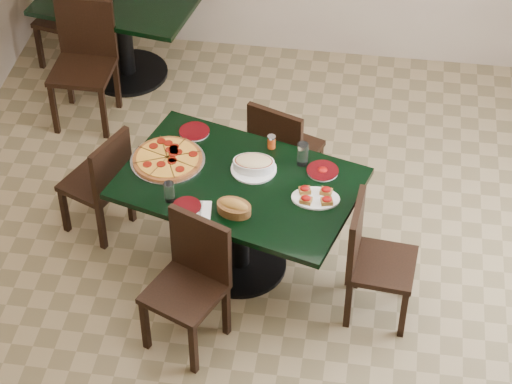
# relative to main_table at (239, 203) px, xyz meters

# --- Properties ---
(floor) EXTENTS (5.50, 5.50, 0.00)m
(floor) POSITION_rel_main_table_xyz_m (0.23, -0.12, -0.57)
(floor) COLOR olive
(floor) RESTS_ON ground
(room_shell) EXTENTS (5.50, 5.50, 5.50)m
(room_shell) POSITION_rel_main_table_xyz_m (1.25, 1.61, 0.60)
(room_shell) COLOR white
(room_shell) RESTS_ON floor
(main_table) EXTENTS (1.65, 1.30, 0.75)m
(main_table) POSITION_rel_main_table_xyz_m (0.00, 0.00, 0.00)
(main_table) COLOR black
(main_table) RESTS_ON floor
(back_table) EXTENTS (1.36, 1.09, 0.75)m
(back_table) POSITION_rel_main_table_xyz_m (-1.28, 2.06, -0.04)
(back_table) COLOR black
(back_table) RESTS_ON floor
(chair_far) EXTENTS (0.52, 0.52, 0.87)m
(chair_far) POSITION_rel_main_table_xyz_m (0.19, 0.68, -0.08)
(chair_far) COLOR black
(chair_far) RESTS_ON floor
(chair_near) EXTENTS (0.55, 0.55, 0.89)m
(chair_near) POSITION_rel_main_table_xyz_m (-0.19, -0.61, -0.07)
(chair_near) COLOR black
(chair_near) RESTS_ON floor
(chair_right) EXTENTS (0.44, 0.44, 0.86)m
(chair_right) POSITION_rel_main_table_xyz_m (0.85, -0.26, -0.09)
(chair_right) COLOR black
(chair_right) RESTS_ON floor
(chair_left) EXTENTS (0.50, 0.50, 0.82)m
(chair_left) POSITION_rel_main_table_xyz_m (-0.96, 0.22, -0.11)
(chair_left) COLOR black
(chair_left) RESTS_ON floor
(back_chair_near) EXTENTS (0.46, 0.46, 0.97)m
(back_chair_near) POSITION_rel_main_table_xyz_m (-1.44, 1.50, -0.02)
(back_chair_near) COLOR black
(back_chair_near) RESTS_ON floor
(back_chair_left) EXTENTS (0.49, 0.49, 0.87)m
(back_chair_left) POSITION_rel_main_table_xyz_m (-1.74, 2.16, -0.08)
(back_chair_left) COLOR black
(back_chair_left) RESTS_ON floor
(pepperoni_pizza) EXTENTS (0.48, 0.48, 0.04)m
(pepperoni_pizza) POSITION_rel_main_table_xyz_m (-0.48, 0.12, 0.20)
(pepperoni_pizza) COLOR silver
(pepperoni_pizza) RESTS_ON main_table
(lasagna_casserole) EXTENTS (0.29, 0.29, 0.09)m
(lasagna_casserole) POSITION_rel_main_table_xyz_m (0.07, 0.12, 0.23)
(lasagna_casserole) COLOR white
(lasagna_casserole) RESTS_ON main_table
(bread_basket) EXTENTS (0.25, 0.20, 0.09)m
(bread_basket) POSITION_rel_main_table_xyz_m (0.02, -0.28, 0.22)
(bread_basket) COLOR brown
(bread_basket) RESTS_ON main_table
(bruschetta_platter) EXTENTS (0.30, 0.21, 0.05)m
(bruschetta_platter) POSITION_rel_main_table_xyz_m (0.49, -0.10, 0.21)
(bruschetta_platter) COLOR white
(bruschetta_platter) RESTS_ON main_table
(side_plate_near) EXTENTS (0.18, 0.18, 0.02)m
(side_plate_near) POSITION_rel_main_table_xyz_m (-0.27, -0.29, 0.19)
(side_plate_near) COLOR white
(side_plate_near) RESTS_ON main_table
(side_plate_far_r) EXTENTS (0.20, 0.20, 0.03)m
(side_plate_far_r) POSITION_rel_main_table_xyz_m (0.51, 0.16, 0.19)
(side_plate_far_r) COLOR white
(side_plate_far_r) RESTS_ON main_table
(side_plate_far_l) EXTENTS (0.20, 0.20, 0.02)m
(side_plate_far_l) POSITION_rel_main_table_xyz_m (-0.37, 0.44, 0.19)
(side_plate_far_l) COLOR white
(side_plate_far_l) RESTS_ON main_table
(napkin_setting) EXTENTS (0.18, 0.18, 0.01)m
(napkin_setting) POSITION_rel_main_table_xyz_m (-0.20, -0.30, 0.18)
(napkin_setting) COLOR white
(napkin_setting) RESTS_ON main_table
(water_glass_a) EXTENTS (0.07, 0.07, 0.16)m
(water_glass_a) POSITION_rel_main_table_xyz_m (0.37, 0.23, 0.26)
(water_glass_a) COLOR white
(water_glass_a) RESTS_ON main_table
(water_glass_b) EXTENTS (0.06, 0.06, 0.14)m
(water_glass_b) POSITION_rel_main_table_xyz_m (-0.39, -0.24, 0.25)
(water_glass_b) COLOR white
(water_glass_b) RESTS_ON main_table
(pepper_shaker) EXTENTS (0.05, 0.05, 0.09)m
(pepper_shaker) POSITION_rel_main_table_xyz_m (0.16, 0.36, 0.23)
(pepper_shaker) COLOR #CB4715
(pepper_shaker) RESTS_ON main_table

